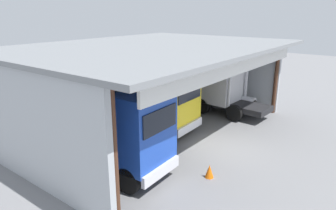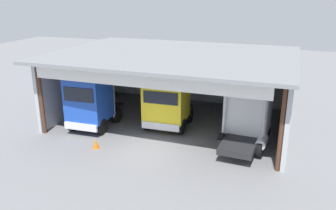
# 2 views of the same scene
# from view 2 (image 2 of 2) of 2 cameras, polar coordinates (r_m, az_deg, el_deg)

# --- Properties ---
(ground_plane) EXTENTS (80.00, 80.00, 0.00)m
(ground_plane) POSITION_cam_2_polar(r_m,az_deg,el_deg) (20.17, -3.51, -7.42)
(ground_plane) COLOR slate
(ground_plane) RESTS_ON ground
(workshop_shed) EXTENTS (15.44, 11.50, 4.85)m
(workshop_shed) POSITION_cam_2_polar(r_m,az_deg,el_deg) (24.18, 1.82, 5.73)
(workshop_shed) COLOR #ADB2B7
(workshop_shed) RESTS_ON ground
(truck_blue_center_right_bay) EXTENTS (2.67, 4.75, 3.67)m
(truck_blue_center_right_bay) POSITION_cam_2_polar(r_m,az_deg,el_deg) (23.09, -12.51, 0.68)
(truck_blue_center_right_bay) COLOR #1E47B7
(truck_blue_center_right_bay) RESTS_ON ground
(truck_yellow_right_bay) EXTENTS (2.87, 4.54, 3.35)m
(truck_yellow_right_bay) POSITION_cam_2_polar(r_m,az_deg,el_deg) (22.66, -0.12, 0.45)
(truck_yellow_right_bay) COLOR yellow
(truck_yellow_right_bay) RESTS_ON ground
(truck_white_center_bay) EXTENTS (2.68, 5.07, 3.31)m
(truck_white_center_bay) POSITION_cam_2_polar(r_m,az_deg,el_deg) (20.94, 12.93, -1.64)
(truck_white_center_bay) COLOR white
(truck_white_center_bay) RESTS_ON ground
(oil_drum) EXTENTS (0.58, 0.58, 0.87)m
(oil_drum) POSITION_cam_2_polar(r_m,az_deg,el_deg) (27.38, 9.84, 0.39)
(oil_drum) COLOR #194CB2
(oil_drum) RESTS_ON ground
(tool_cart) EXTENTS (0.90, 0.60, 1.00)m
(tool_cart) POSITION_cam_2_polar(r_m,az_deg,el_deg) (28.46, -0.06, 1.49)
(tool_cart) COLOR red
(tool_cart) RESTS_ON ground
(traffic_cone) EXTENTS (0.36, 0.36, 0.56)m
(traffic_cone) POSITION_cam_2_polar(r_m,az_deg,el_deg) (20.70, -11.69, -6.23)
(traffic_cone) COLOR orange
(traffic_cone) RESTS_ON ground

